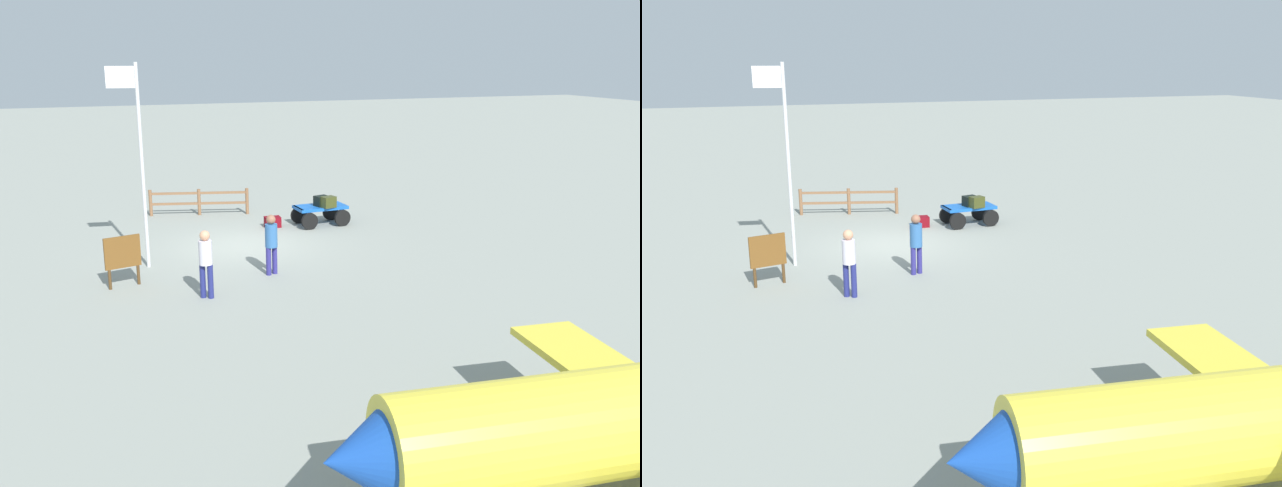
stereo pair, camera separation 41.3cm
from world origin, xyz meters
TOP-DOWN VIEW (x-y plane):
  - ground_plane at (0.00, 0.00)m, footprint 120.00×120.00m
  - luggage_cart at (-3.15, -1.76)m, footprint 1.86×1.21m
  - suitcase_olive at (-3.20, -1.70)m, footprint 0.53×0.48m
  - suitcase_grey at (-3.33, -1.40)m, footprint 0.53×0.44m
  - suitcase_maroon at (-1.52, -1.99)m, footprint 0.55×0.41m
  - worker_lead at (1.96, 4.31)m, footprint 0.44×0.44m
  - worker_trailing at (-0.04, 3.04)m, footprint 0.42×0.42m
  - airplane_near at (-1.82, 14.07)m, footprint 8.37×5.73m
  - flagpole at (3.07, 1.22)m, footprint 0.82×0.14m
  - signboard at (3.77, 2.77)m, footprint 0.91×0.29m
  - wooden_fence at (0.48, -4.67)m, footprint 3.49×0.97m

SIDE VIEW (x-z plane):
  - ground_plane at x=0.00m, z-range 0.00..0.00m
  - suitcase_maroon at x=-1.52m, z-range 0.00..0.36m
  - luggage_cart at x=-3.15m, z-range 0.12..0.80m
  - wooden_fence at x=0.48m, z-range 0.07..1.03m
  - signboard at x=3.77m, z-range 0.17..1.50m
  - suitcase_olive at x=-3.20m, z-range 0.67..1.02m
  - suitcase_grey at x=-3.33m, z-range 0.67..1.05m
  - worker_trailing at x=-0.04m, z-range 0.13..1.77m
  - worker_lead at x=1.96m, z-range 0.14..1.83m
  - airplane_near at x=-1.82m, z-range -0.37..2.70m
  - flagpole at x=3.07m, z-range 0.43..5.96m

